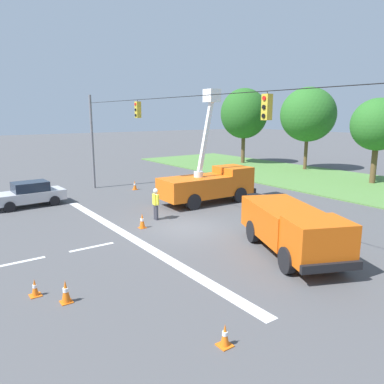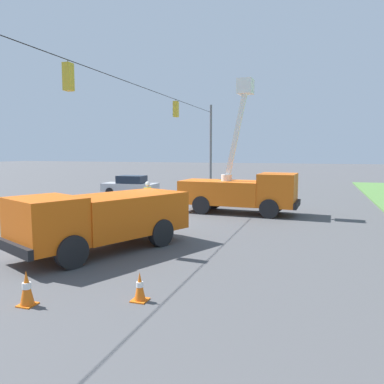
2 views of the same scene
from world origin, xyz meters
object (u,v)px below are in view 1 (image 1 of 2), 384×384
Objects in this scene: traffic_cone_lane_edge_b at (225,336)px; traffic_cone_far_left at (142,221)px; road_worker at (156,202)px; traffic_cone_mid_right at (66,292)px; utility_truck_support_near at (292,227)px; traffic_cone_lane_edge_a at (35,288)px; tree_centre at (378,125)px; tree_far_west at (244,114)px; sedan_silver at (29,194)px; traffic_cone_near_bucket at (135,185)px; utility_truck_bucket_lift at (209,182)px; tree_west at (308,115)px.

traffic_cone_far_left reaches higher than traffic_cone_lane_edge_b.
road_worker reaches higher than traffic_cone_mid_right.
traffic_cone_lane_edge_a is at bearing -103.20° from utility_truck_support_near.
traffic_cone_lane_edge_b is at bearing -67.83° from tree_centre.
tree_far_west reaches higher than traffic_cone_mid_right.
tree_centre is 3.99× the size of road_worker.
traffic_cone_lane_edge_b is at bearing -21.56° from road_worker.
traffic_cone_mid_right is (13.95, -1.97, -0.42)m from sedan_silver.
tree_far_west is at bearing 126.32° from road_worker.
sedan_silver is (-15.21, -7.03, -0.39)m from utility_truck_support_near.
traffic_cone_near_bucket is at bearing 160.83° from road_worker.
traffic_cone_lane_edge_b is (4.57, 2.59, -0.08)m from traffic_cone_mid_right.
utility_truck_support_near reaches higher than road_worker.
sedan_silver reaches higher than traffic_cone_far_left.
tree_far_west is 35.44m from traffic_cone_mid_right.
tree_far_west is at bearing 126.24° from traffic_cone_far_left.
tree_centre reaches higher than traffic_cone_lane_edge_b.
traffic_cone_far_left is at bearing -68.05° from utility_truck_bucket_lift.
sedan_silver is 7.16× the size of traffic_cone_lane_edge_b.
tree_far_west is 7.90m from tree_west.
sedan_silver is 5.61× the size of traffic_cone_far_left.
tree_west is 23.87m from road_worker.
tree_far_west is 1.32× the size of utility_truck_support_near.
tree_west is 25.66m from utility_truck_support_near.
road_worker is 3.02× the size of traffic_cone_lane_edge_a.
tree_west is 14.47× the size of traffic_cone_lane_edge_a.
utility_truck_bucket_lift is 6.90m from traffic_cone_far_left.
traffic_cone_near_bucket is (-14.85, 9.87, -0.01)m from traffic_cone_mid_right.
tree_far_west is 36.60m from traffic_cone_lane_edge_b.
traffic_cone_lane_edge_b is (10.05, -24.66, -4.62)m from tree_centre.
tree_west is 8.71m from tree_centre.
utility_truck_bucket_lift is at bearing 107.76° from road_worker.
traffic_cone_lane_edge_a is 6.47m from traffic_cone_lane_edge_b.
traffic_cone_near_bucket is (-0.92, -19.32, -5.35)m from tree_west.
tree_far_west is at bearing 106.76° from sedan_silver.
utility_truck_support_near is 8.48× the size of traffic_cone_far_left.
tree_west is 1.94× the size of sedan_silver.
traffic_cone_mid_right is 1.21× the size of traffic_cone_lane_edge_b.
traffic_cone_mid_right is 1.27× the size of traffic_cone_lane_edge_a.
utility_truck_support_near is 7.27m from traffic_cone_lane_edge_b.
traffic_cone_far_left is (2.55, -6.33, -0.99)m from utility_truck_bucket_lift.
road_worker is 9.59m from traffic_cone_mid_right.
traffic_cone_lane_edge_b is at bearing 30.39° from traffic_cone_lane_edge_a.
sedan_silver reaches higher than traffic_cone_lane_edge_a.
traffic_cone_lane_edge_b is at bearing -36.37° from utility_truck_bucket_lift.
traffic_cone_lane_edge_b is (5.58, 3.27, 0.01)m from traffic_cone_lane_edge_a.
traffic_cone_far_left is at bearing -53.76° from tree_far_west.
tree_centre is 9.53× the size of traffic_cone_mid_right.
sedan_silver is 14.09m from traffic_cone_mid_right.
utility_truck_support_near is at bearing -53.04° from tree_west.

